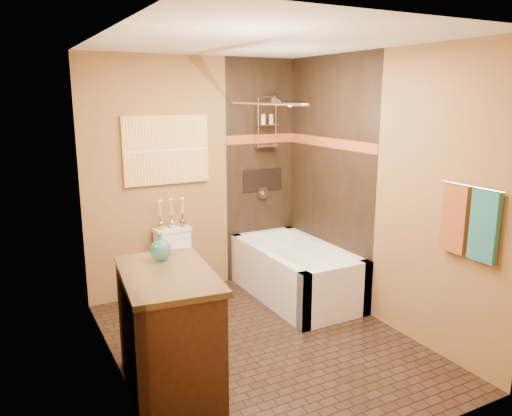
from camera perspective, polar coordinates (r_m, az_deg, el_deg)
floor at (r=4.48m, az=0.82°, el=-15.17°), size 3.00×3.00×0.00m
wall_left at (r=3.64m, az=-15.92°, el=-1.24°), size 0.02×3.00×2.50m
wall_right at (r=4.73m, az=13.73°, el=2.07°), size 0.02×3.00×2.50m
wall_back at (r=5.39m, az=-6.84°, el=3.62°), size 2.40×0.02×2.50m
wall_front at (r=2.87m, az=15.52°, el=-4.95°), size 2.40×0.02×2.50m
ceiling at (r=3.98m, az=0.95°, el=18.55°), size 3.00×3.00×0.00m
alcove_tile_back at (r=5.70m, az=0.50°, el=4.21°), size 0.85×0.01×2.50m
alcove_tile_right at (r=5.30m, az=8.26°, el=3.42°), size 0.01×1.50×2.50m
mosaic_band_back at (r=5.65m, az=0.56°, el=7.91°), size 0.85×0.01×0.10m
mosaic_band_right at (r=5.25m, az=8.31°, el=7.41°), size 0.01×1.50×0.10m
alcove_niche at (r=5.72m, az=0.75°, el=3.23°), size 0.50×0.01×0.25m
shower_fixtures at (r=5.57m, az=1.29°, el=8.31°), size 0.24×0.33×1.16m
curtain_rod at (r=4.81m, az=0.78°, el=11.83°), size 0.03×1.55×0.03m
towel_bar at (r=3.95m, az=23.43°, el=2.25°), size 0.02×0.55×0.02m
towel_teal at (r=3.94m, az=24.64°, el=-1.93°), size 0.05×0.22×0.52m
towel_rust at (r=4.09m, az=21.78°, el=-1.14°), size 0.05×0.22×0.52m
sunset_painting at (r=5.22m, az=-10.20°, el=6.53°), size 0.90×0.04×0.70m
vanity_mirror at (r=3.33m, az=-14.98°, el=1.95°), size 0.01×1.00×0.90m
bathtub at (r=5.35m, az=4.52°, el=-7.81°), size 0.80×1.50×0.55m
toilet at (r=5.24m, az=-8.83°, el=-6.57°), size 0.39×0.57×0.75m
vanity at (r=3.73m, az=-9.98°, el=-13.69°), size 0.73×1.08×0.90m
teal_bottle at (r=3.78m, az=-10.85°, el=-4.39°), size 0.21×0.21×0.25m
bud_vases at (r=5.24m, az=-9.64°, el=-0.51°), size 0.31×0.06×0.30m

